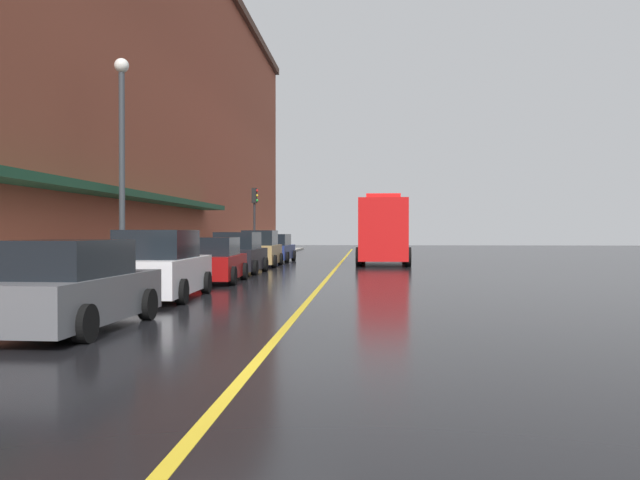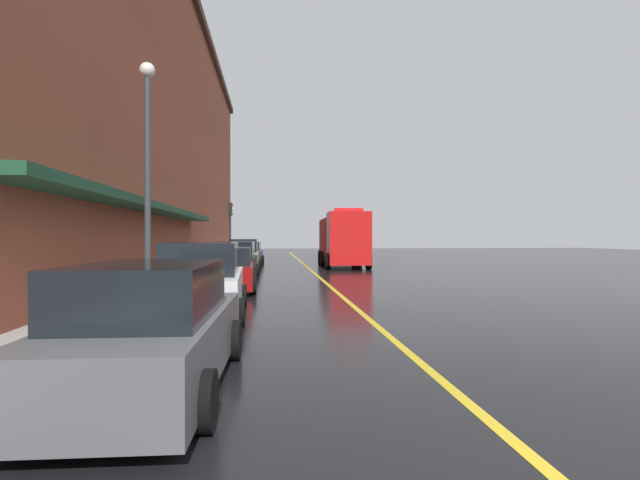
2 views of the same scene
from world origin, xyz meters
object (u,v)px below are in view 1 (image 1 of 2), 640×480
at_px(parked_car_4, 261,250).
at_px(parking_meter_1, 94,261).
at_px(parked_car_3, 239,254).
at_px(parking_meter_2, 222,247).
at_px(parked_car_1, 160,267).
at_px(parked_car_2, 213,261).
at_px(traffic_light_near, 255,209).
at_px(street_lamp_left, 122,147).
at_px(fire_truck, 384,232).
at_px(parked_car_0, 72,288).
at_px(parked_car_5, 275,249).
at_px(parking_meter_0, 206,249).

xyz_separation_m(parked_car_4, parking_meter_1, (-1.36, -17.84, 0.19)).
xyz_separation_m(parked_car_3, parking_meter_2, (-1.33, 2.81, 0.23)).
relative_size(parking_meter_1, parking_meter_2, 1.00).
distance_m(parked_car_1, parked_car_2, 5.73).
xyz_separation_m(parked_car_1, parked_car_3, (0.00, 10.95, -0.03)).
xyz_separation_m(parked_car_4, traffic_light_near, (-1.30, 5.82, 2.29)).
bearing_deg(traffic_light_near, parked_car_2, -85.33).
xyz_separation_m(parked_car_2, traffic_light_near, (-1.37, 16.79, 2.40)).
height_order(parked_car_4, street_lamp_left, street_lamp_left).
bearing_deg(parked_car_1, street_lamp_left, 36.98).
bearing_deg(fire_truck, parked_car_1, -16.26).
height_order(parked_car_0, parked_car_4, parked_car_4).
bearing_deg(parked_car_5, parking_meter_2, 172.16).
height_order(parked_car_1, parked_car_5, parked_car_1).
height_order(parking_meter_2, street_lamp_left, street_lamp_left).
relative_size(parked_car_0, parking_meter_1, 3.51).
relative_size(parked_car_1, traffic_light_near, 1.12).
bearing_deg(parked_car_4, parked_car_5, -0.51).
bearing_deg(parked_car_5, parked_car_3, -178.71).
bearing_deg(parking_meter_0, parked_car_3, 15.19).
distance_m(street_lamp_left, traffic_light_near, 20.20).
relative_size(parked_car_1, parked_car_4, 1.15).
relative_size(parked_car_0, parking_meter_2, 3.51).
bearing_deg(parked_car_1, traffic_light_near, 1.03).
bearing_deg(parked_car_5, parked_car_2, -178.28).
bearing_deg(parked_car_3, parked_car_0, -178.81).
relative_size(parked_car_2, parked_car_4, 1.01).
bearing_deg(parking_meter_0, fire_truck, 50.78).
relative_size(parked_car_5, parking_meter_2, 3.51).
relative_size(parked_car_2, traffic_light_near, 0.99).
bearing_deg(traffic_light_near, parked_car_1, -86.78).
bearing_deg(street_lamp_left, parking_meter_2, 86.99).
xyz_separation_m(parked_car_0, parked_car_1, (-0.16, 5.71, 0.08)).
relative_size(parked_car_1, parking_meter_0, 3.62).
height_order(parked_car_0, street_lamp_left, street_lamp_left).
bearing_deg(parking_meter_0, parking_meter_1, -90.00).
height_order(parked_car_4, traffic_light_near, traffic_light_near).
bearing_deg(traffic_light_near, parking_meter_1, -90.15).
bearing_deg(street_lamp_left, parked_car_5, 84.29).
relative_size(parked_car_5, parking_meter_0, 3.51).
xyz_separation_m(parked_car_3, fire_truck, (6.48, 9.21, 0.97)).
bearing_deg(parked_car_5, traffic_light_near, 74.04).
height_order(parked_car_5, fire_truck, fire_truck).
xyz_separation_m(parked_car_3, parking_meter_1, (-1.33, -12.10, 0.23)).
bearing_deg(fire_truck, parked_car_2, -22.27).
xyz_separation_m(parked_car_3, parked_car_4, (0.03, 5.74, 0.03)).
distance_m(parked_car_2, parking_meter_0, 5.08).
bearing_deg(traffic_light_near, parked_car_5, -17.48).
height_order(parked_car_4, parking_meter_0, parked_car_4).
xyz_separation_m(parked_car_2, parked_car_3, (-0.10, 5.23, 0.07)).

